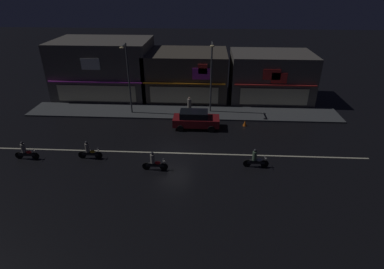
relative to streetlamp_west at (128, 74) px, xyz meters
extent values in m
plane|color=black|center=(5.27, -7.65, -4.31)|extent=(140.00, 140.00, 0.00)
cube|color=beige|center=(5.27, -7.65, -4.31)|extent=(30.66, 0.16, 0.01)
cube|color=#424447|center=(5.27, 0.74, -4.24)|extent=(32.27, 3.68, 0.14)
cube|color=#4C443A|center=(5.27, 6.11, -1.70)|extent=(9.30, 6.96, 5.23)
cube|color=orange|center=(5.27, 2.51, -1.71)|extent=(8.83, 0.24, 0.12)
cube|color=red|center=(7.27, 2.57, -0.13)|extent=(0.93, 0.08, 1.01)
cube|color=#D83FD8|center=(7.12, 2.57, -0.63)|extent=(1.88, 0.08, 1.20)
cube|color=beige|center=(5.27, 2.57, -3.01)|extent=(7.44, 0.06, 1.80)
cube|color=#56514C|center=(-4.41, 6.15, -1.09)|extent=(10.91, 7.05, 6.44)
cube|color=#D83FD8|center=(-4.41, 2.51, -1.71)|extent=(10.36, 0.24, 0.12)
cube|color=white|center=(-4.61, 2.57, 0.23)|extent=(2.01, 0.08, 1.19)
cube|color=beige|center=(-4.41, 2.57, -3.01)|extent=(8.73, 0.06, 1.80)
cube|color=#56514C|center=(14.96, 5.75, -1.68)|extent=(9.03, 6.25, 5.27)
cube|color=red|center=(14.96, 2.51, -1.71)|extent=(8.58, 0.24, 0.12)
cube|color=red|center=(14.46, 2.57, -0.59)|extent=(1.82, 0.08, 1.11)
cube|color=red|center=(15.26, 2.57, -0.95)|extent=(1.62, 0.08, 1.12)
cube|color=beige|center=(14.96, 2.57, -3.01)|extent=(7.23, 0.06, 1.80)
cylinder|color=#47494C|center=(0.00, 0.22, -0.64)|extent=(0.16, 0.16, 7.07)
cube|color=#47494C|center=(0.00, -0.48, 2.80)|extent=(0.10, 1.40, 0.10)
ellipsoid|color=#F9E099|center=(0.00, -1.18, 2.72)|extent=(0.44, 0.32, 0.20)
cylinder|color=#47494C|center=(8.15, 1.00, -0.60)|extent=(0.16, 0.16, 7.15)
cube|color=#47494C|center=(8.15, 0.30, 2.88)|extent=(0.10, 1.40, 0.10)
ellipsoid|color=#F9E099|center=(8.15, -0.40, 2.80)|extent=(0.44, 0.32, 0.20)
cylinder|color=gray|center=(6.00, 0.41, -3.42)|extent=(0.42, 0.42, 1.51)
sphere|color=tan|center=(6.00, 0.41, -2.55)|extent=(0.22, 0.22, 0.22)
cube|color=maroon|center=(6.84, -2.82, -3.62)|extent=(4.30, 1.78, 0.76)
cube|color=black|center=(6.62, -2.82, -2.94)|extent=(2.58, 1.57, 0.60)
cube|color=#F9F2CC|center=(8.95, -2.21, -3.52)|extent=(0.08, 0.20, 0.12)
cube|color=#F9F2CC|center=(8.95, -3.42, -3.52)|extent=(0.08, 0.20, 0.12)
cylinder|color=black|center=(8.25, -1.93, -4.00)|extent=(0.62, 0.20, 0.62)
cylinder|color=black|center=(8.25, -3.71, -4.00)|extent=(0.62, 0.20, 0.62)
cylinder|color=black|center=(5.42, -1.93, -4.00)|extent=(0.62, 0.20, 0.62)
cylinder|color=black|center=(5.42, -3.71, -4.00)|extent=(0.62, 0.20, 0.62)
cylinder|color=black|center=(12.21, -9.34, -4.01)|extent=(0.60, 0.08, 0.60)
cylinder|color=black|center=(10.91, -9.34, -4.01)|extent=(0.60, 0.10, 0.60)
cube|color=black|center=(11.56, -9.34, -3.91)|extent=(1.30, 0.14, 0.20)
ellipsoid|color=#B2B7BC|center=(11.76, -9.34, -3.69)|extent=(0.44, 0.26, 0.24)
cube|color=black|center=(11.36, -9.34, -3.76)|extent=(0.56, 0.22, 0.10)
cylinder|color=slate|center=(12.16, -9.34, -3.46)|extent=(0.03, 0.60, 0.03)
sphere|color=white|center=(12.25, -9.34, -3.56)|extent=(0.14, 0.14, 0.14)
cylinder|color=#4C664C|center=(11.41, -9.34, -3.36)|extent=(0.32, 0.32, 0.70)
sphere|color=#333338|center=(11.41, -9.34, -2.90)|extent=(0.22, 0.22, 0.22)
cylinder|color=black|center=(-5.41, -9.17, -4.01)|extent=(0.60, 0.08, 0.60)
cylinder|color=black|center=(-6.71, -9.17, -4.01)|extent=(0.60, 0.10, 0.60)
cube|color=black|center=(-6.06, -9.17, -3.91)|extent=(1.30, 0.14, 0.20)
ellipsoid|color=red|center=(-5.86, -9.17, -3.69)|extent=(0.44, 0.26, 0.24)
cube|color=black|center=(-6.26, -9.17, -3.76)|extent=(0.56, 0.22, 0.10)
cylinder|color=slate|center=(-5.46, -9.17, -3.46)|extent=(0.03, 0.60, 0.03)
sphere|color=white|center=(-5.37, -9.17, -3.56)|extent=(0.14, 0.14, 0.14)
cylinder|color=gray|center=(-6.21, -9.17, -3.36)|extent=(0.32, 0.32, 0.70)
sphere|color=#333338|center=(-6.21, -9.17, -2.90)|extent=(0.22, 0.22, 0.22)
cylinder|color=black|center=(4.78, -10.14, -4.01)|extent=(0.60, 0.08, 0.60)
cylinder|color=black|center=(3.48, -10.14, -4.01)|extent=(0.60, 0.10, 0.60)
cube|color=black|center=(4.13, -10.14, -3.91)|extent=(1.30, 0.14, 0.20)
ellipsoid|color=red|center=(4.33, -10.14, -3.69)|extent=(0.44, 0.26, 0.24)
cube|color=black|center=(3.93, -10.14, -3.76)|extent=(0.56, 0.22, 0.10)
cylinder|color=slate|center=(4.73, -10.14, -3.46)|extent=(0.03, 0.60, 0.03)
sphere|color=white|center=(4.82, -10.14, -3.56)|extent=(0.14, 0.14, 0.14)
cylinder|color=gray|center=(3.98, -10.14, -3.36)|extent=(0.32, 0.32, 0.70)
sphere|color=#333338|center=(3.98, -10.14, -2.90)|extent=(0.22, 0.22, 0.22)
cylinder|color=black|center=(-0.52, -8.82, -4.01)|extent=(0.60, 0.08, 0.60)
cylinder|color=black|center=(-1.82, -8.82, -4.01)|extent=(0.60, 0.10, 0.60)
cube|color=black|center=(-1.17, -8.82, -3.91)|extent=(1.30, 0.14, 0.20)
ellipsoid|color=gold|center=(-0.97, -8.82, -3.69)|extent=(0.44, 0.26, 0.24)
cube|color=black|center=(-1.37, -8.82, -3.76)|extent=(0.56, 0.22, 0.10)
cylinder|color=slate|center=(-0.57, -8.82, -3.46)|extent=(0.03, 0.60, 0.03)
sphere|color=white|center=(-0.48, -8.82, -3.56)|extent=(0.14, 0.14, 0.14)
cylinder|color=gray|center=(-1.32, -8.82, -3.36)|extent=(0.32, 0.32, 0.70)
sphere|color=#333338|center=(-1.32, -8.82, -2.90)|extent=(0.22, 0.22, 0.22)
cone|color=orange|center=(11.46, -2.16, -4.04)|extent=(0.36, 0.36, 0.55)
camera|label=1|loc=(7.87, -28.76, 8.20)|focal=28.48mm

